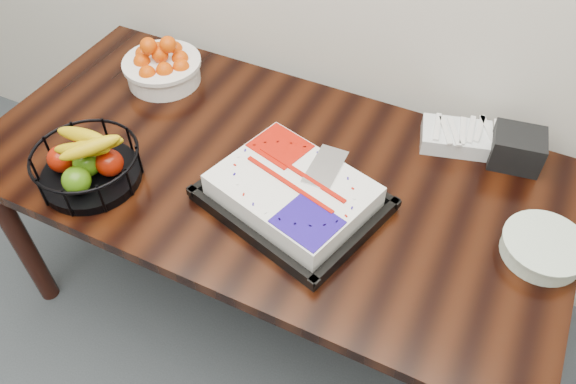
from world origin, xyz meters
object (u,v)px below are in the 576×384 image
at_px(table, 268,186).
at_px(cake_tray, 293,193).
at_px(plate_stack, 543,248).
at_px(napkin_box, 517,148).
at_px(tangerine_bowl, 162,63).
at_px(fruit_basket, 87,163).

distance_m(table, cake_tray, 0.22).
height_order(cake_tray, plate_stack, cake_tray).
xyz_separation_m(table, napkin_box, (0.66, 0.35, 0.14)).
bearing_deg(napkin_box, tangerine_bowl, -173.96).
bearing_deg(tangerine_bowl, plate_stack, -8.54).
relative_size(cake_tray, plate_stack, 2.53).
height_order(tangerine_bowl, napkin_box, tangerine_bowl).
bearing_deg(napkin_box, fruit_basket, -150.41).
relative_size(cake_tray, napkin_box, 3.75).
height_order(table, plate_stack, plate_stack).
height_order(table, fruit_basket, fruit_basket).
distance_m(fruit_basket, napkin_box, 1.27).
height_order(fruit_basket, napkin_box, fruit_basket).
xyz_separation_m(table, fruit_basket, (-0.44, -0.28, 0.15)).
height_order(table, tangerine_bowl, tangerine_bowl).
height_order(cake_tray, tangerine_bowl, tangerine_bowl).
bearing_deg(table, napkin_box, 27.79).
relative_size(table, fruit_basket, 5.82).
relative_size(tangerine_bowl, plate_stack, 1.24).
bearing_deg(table, plate_stack, 1.80).
bearing_deg(cake_tray, tangerine_bowl, 153.71).
xyz_separation_m(table, tangerine_bowl, (-0.53, 0.22, 0.16)).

